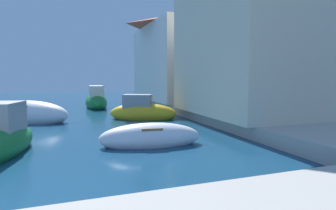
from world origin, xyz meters
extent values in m
cube|color=#ADA89E|center=(13.00, 6.00, 0.25)|extent=(6.00, 32.00, 0.50)
ellipsoid|color=#197233|center=(2.09, 3.10, 0.29)|extent=(2.00, 3.79, 1.05)
cube|color=gray|center=(2.16, 3.38, 1.05)|extent=(1.09, 1.46, 0.88)
ellipsoid|color=white|center=(2.04, 9.48, 0.38)|extent=(4.52, 3.49, 1.38)
cube|color=brown|center=(2.04, 9.48, 0.84)|extent=(1.36, 1.50, 0.08)
ellipsoid|color=white|center=(6.44, 2.74, 0.26)|extent=(3.42, 1.47, 0.96)
cube|color=brown|center=(6.44, 2.74, 0.59)|extent=(0.76, 0.93, 0.08)
ellipsoid|color=#197233|center=(5.93, 15.35, 0.37)|extent=(1.57, 4.01, 1.36)
cube|color=beige|center=(5.92, 15.03, 1.20)|extent=(0.98, 1.75, 0.83)
ellipsoid|color=gold|center=(7.70, 8.51, 0.30)|extent=(3.74, 2.58, 1.09)
cube|color=gray|center=(7.44, 8.63, 0.97)|extent=(1.68, 1.35, 0.68)
cube|color=beige|center=(13.00, 5.49, 4.47)|extent=(6.72, 6.99, 7.95)
cube|color=white|center=(13.00, 14.89, 3.32)|extent=(6.55, 8.96, 5.64)
pyramid|color=#9E422D|center=(13.00, 14.89, 6.73)|extent=(6.95, 9.50, 1.18)
cylinder|color=brown|center=(11.61, 3.59, 1.59)|extent=(0.24, 0.24, 2.18)
sphere|color=#285623|center=(11.61, 3.59, 3.70)|extent=(2.92, 2.92, 2.92)
camera|label=1|loc=(3.92, -6.00, 2.22)|focal=30.28mm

